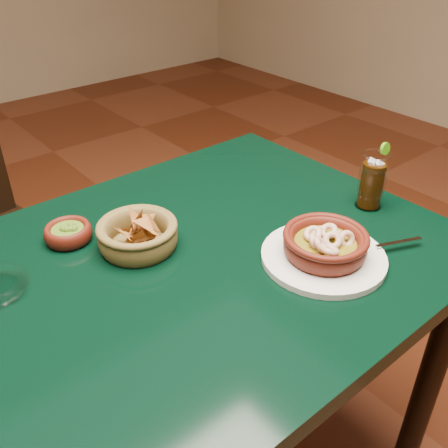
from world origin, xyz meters
TOP-DOWN VIEW (x-y plane):
  - dining_table at (0.00, 0.00)m, footprint 1.20×0.80m
  - shrimp_plate at (0.27, -0.17)m, footprint 0.31×0.24m
  - chip_basket at (0.01, 0.10)m, footprint 0.19×0.19m
  - guacamole_ramekin at (-0.09, 0.21)m, footprint 0.12×0.12m
  - cola_drink at (0.51, -0.10)m, footprint 0.13×0.13m

SIDE VIEW (x-z plane):
  - dining_table at x=0.00m, z-range 0.28..1.03m
  - guacamole_ramekin at x=-0.09m, z-range 0.75..0.79m
  - chip_basket at x=0.01m, z-range 0.73..0.83m
  - shrimp_plate at x=0.27m, z-range 0.74..0.82m
  - cola_drink at x=0.51m, z-range 0.74..0.89m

